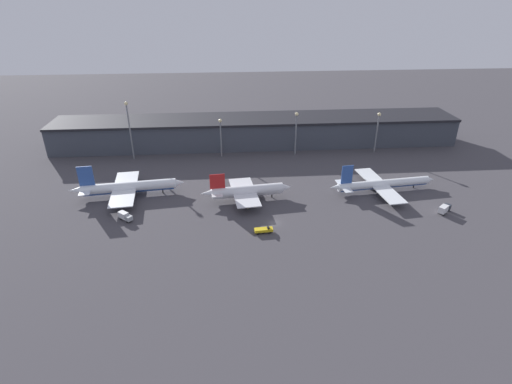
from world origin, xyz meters
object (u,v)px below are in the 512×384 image
Objects in this scene: airplane_0 at (128,187)px; airplane_2 at (382,184)px; airplane_1 at (247,191)px; service_vehicle_2 at (264,230)px; service_vehicle_1 at (444,209)px; service_vehicle_0 at (125,216)px.

airplane_0 is 0.98× the size of airplane_2.
airplane_1 is at bearing -14.81° from airplane_0.
airplane_0 is 7.01× the size of service_vehicle_2.
service_vehicle_1 is (75.53, -16.68, -2.02)m from airplane_1.
airplane_1 is at bearing 128.44° from service_vehicle_1.
service_vehicle_1 is at bearing 2.35° from service_vehicle_2.
airplane_0 is 1.24× the size of airplane_1.
airplane_0 is 20.49m from service_vehicle_0.
airplane_2 is at bearing -2.68° from airplane_1.
airplane_1 reaches higher than service_vehicle_0.
airplane_1 is at bearing 95.55° from service_vehicle_2.
airplane_2 reaches higher than airplane_1.
airplane_2 is (107.35, -3.63, -0.72)m from airplane_0.
airplane_0 reaches higher than service_vehicle_0.
airplane_1 is 0.79× the size of airplane_2.
airplane_0 is 7.83× the size of service_vehicle_0.
airplane_0 is 107.41m from airplane_2.
service_vehicle_0 is (2.74, -20.20, -2.09)m from airplane_0.
airplane_1 is 6.32× the size of service_vehicle_0.
airplane_1 is 5.67× the size of service_vehicle_2.
airplane_1 is at bearing 56.39° from service_vehicle_0.
airplane_2 is 7.18× the size of service_vehicle_2.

